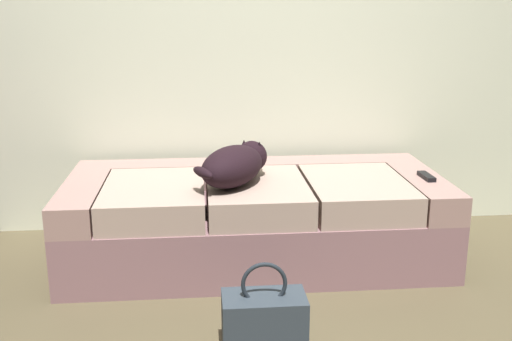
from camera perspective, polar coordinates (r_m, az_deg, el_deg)
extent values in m
cube|color=#886266|center=(3.22, -0.08, -5.67)|extent=(1.94, 0.89, 0.30)
cube|color=gray|center=(3.19, -15.81, -2.25)|extent=(0.20, 0.89, 0.14)
cube|color=gray|center=(3.34, 14.93, -1.43)|extent=(0.20, 0.89, 0.14)
cube|color=gray|center=(3.48, -0.60, -0.23)|extent=(1.54, 0.20, 0.14)
cube|color=tan|center=(3.05, -9.55, -2.69)|extent=(0.50, 0.67, 0.14)
cube|color=tan|center=(3.05, 0.09, -2.45)|extent=(0.50, 0.67, 0.14)
cube|color=tan|center=(3.14, 9.44, -2.15)|extent=(0.50, 0.67, 0.14)
ellipsoid|color=black|center=(2.96, -2.24, 0.40)|extent=(0.44, 0.49, 0.20)
sphere|color=black|center=(3.13, -0.42, 1.34)|extent=(0.16, 0.16, 0.16)
ellipsoid|color=black|center=(3.20, 0.18, 1.46)|extent=(0.10, 0.11, 0.06)
cone|color=black|center=(3.14, -1.14, 2.50)|extent=(0.04, 0.04, 0.05)
cone|color=black|center=(3.10, 0.31, 2.34)|extent=(0.04, 0.04, 0.05)
ellipsoid|color=black|center=(2.82, -5.03, -0.20)|extent=(0.12, 0.17, 0.05)
cube|color=black|center=(3.22, 15.75, -0.54)|extent=(0.05, 0.15, 0.02)
cube|color=#2F3942|center=(2.39, 0.76, -14.31)|extent=(0.32, 0.18, 0.24)
torus|color=#21272E|center=(2.31, 0.77, -10.64)|extent=(0.18, 0.02, 0.18)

